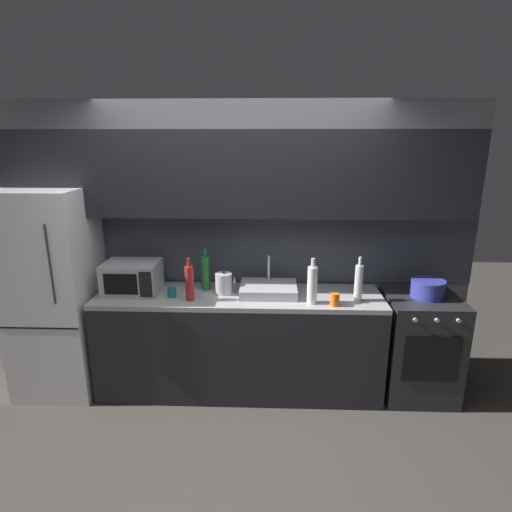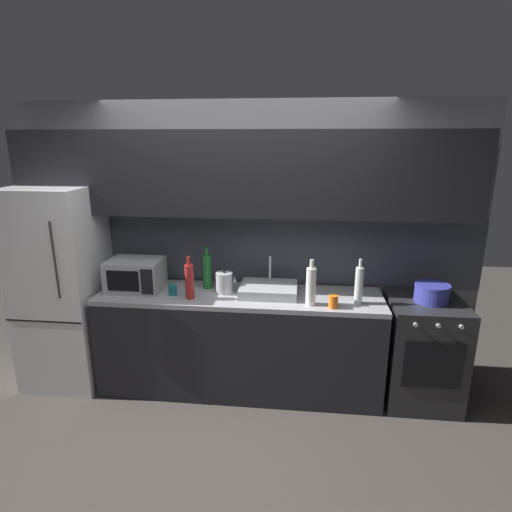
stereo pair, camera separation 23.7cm
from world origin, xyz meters
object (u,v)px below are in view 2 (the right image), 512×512
Objects in this scene: wine_bottle_white at (311,286)px; refrigerator at (63,287)px; mug_teal at (173,290)px; oven_range at (422,351)px; wine_bottle_red at (189,281)px; microwave at (136,275)px; kettle at (224,283)px; wine_bottle_green at (207,271)px; cooking_pot at (432,293)px; mug_orange at (333,302)px; wine_bottle_clear at (359,285)px.

refrigerator is at bearing 175.65° from wine_bottle_white.
mug_teal is at bearing -4.23° from refrigerator.
wine_bottle_red is at bearing -175.92° from oven_range.
mug_teal is at bearing 159.32° from wine_bottle_red.
refrigerator is 3.90× the size of microwave.
kettle reaches higher than mug_teal.
oven_range is 1.95m from wine_bottle_green.
kettle is at bearing 179.13° from cooking_pot.
refrigerator is 3.18m from oven_range.
microwave is 5.36× the size of mug_teal.
wine_bottle_red is 1.30× the size of cooking_pot.
refrigerator is 2.38m from mug_orange.
mug_orange is at bearing -151.08° from wine_bottle_clear.
microwave is 0.62m from wine_bottle_green.
microwave is at bearing 176.41° from wine_bottle_clear.
mug_orange is at bearing -5.84° from mug_teal.
wine_bottle_green reaches higher than kettle.
wine_bottle_white is (2.20, -0.17, 0.16)m from refrigerator.
kettle is 0.76m from wine_bottle_white.
wine_bottle_green is (-0.17, 0.09, 0.07)m from kettle.
wine_bottle_clear is 0.61m from cooking_pot.
microwave is at bearing 179.54° from oven_range.
refrigerator is 1.22m from wine_bottle_red.
microwave is 0.55m from wine_bottle_red.
mug_teal is at bearing -177.94° from cooking_pot.
wine_bottle_clear is at bearing -3.59° from microwave.
refrigerator reaches higher than mug_teal.
refrigerator is at bearing 179.98° from oven_range.
cooking_pot is (0.02, 0.00, 0.53)m from oven_range.
wine_bottle_green is at bearing 37.58° from mug_teal.
cooking_pot is at bearing 4.07° from wine_bottle_red.
refrigerator reaches higher than wine_bottle_clear.
mug_teal is at bearing 175.55° from wine_bottle_white.
microwave reaches higher than oven_range.
mug_teal is at bearing 179.12° from wine_bottle_clear.
kettle is at bearing 173.51° from wine_bottle_clear.
kettle is at bearing 165.23° from mug_orange.
wine_bottle_white is 0.99m from cooking_pot.
cooking_pot is (2.49, -0.02, -0.06)m from microwave.
wine_bottle_green reaches higher than mug_teal.
wine_bottle_red is at bearing -147.40° from kettle.
wine_bottle_clear is at bearing -170.17° from oven_range.
wine_bottle_white is at bearing -17.70° from wine_bottle_green.
wine_bottle_red is (-0.26, -0.17, 0.06)m from kettle.
microwave is 1.23× the size of wine_bottle_green.
wine_bottle_green is (0.09, 0.26, 0.01)m from wine_bottle_red.
wine_bottle_white reaches higher than kettle.
refrigerator is 4.82× the size of wine_bottle_green.
microwave is 1.23× the size of wine_bottle_white.
refrigerator is at bearing 173.38° from wine_bottle_red.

